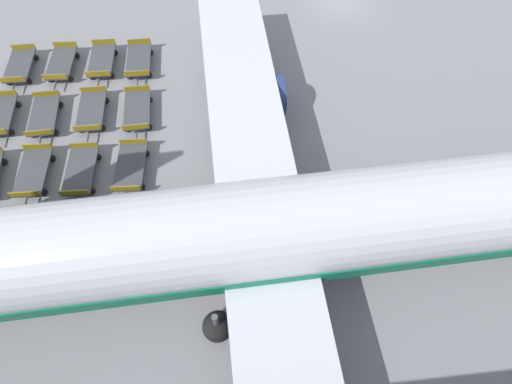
# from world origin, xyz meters

# --- Properties ---
(ground_plane) EXTENTS (500.00, 500.00, 0.00)m
(ground_plane) POSITION_xyz_m (0.00, 0.00, 0.00)
(ground_plane) COLOR gray
(airplane) EXTENTS (33.81, 43.70, 13.08)m
(airplane) POSITION_xyz_m (19.28, -6.83, 2.96)
(airplane) COLOR silver
(airplane) RESTS_ON ground_plane
(baggage_dolly_row_near_col_a) EXTENTS (3.75, 1.61, 0.92)m
(baggage_dolly_row_near_col_a) POSITION_xyz_m (5.34, -21.48, 0.47)
(baggage_dolly_row_near_col_a) COLOR #424449
(baggage_dolly_row_near_col_a) RESTS_ON ground_plane
(baggage_dolly_row_near_col_b) EXTENTS (3.76, 1.65, 0.92)m
(baggage_dolly_row_near_col_b) POSITION_xyz_m (9.42, -21.72, 0.47)
(baggage_dolly_row_near_col_b) COLOR #424449
(baggage_dolly_row_near_col_b) RESTS_ON ground_plane
(baggage_dolly_row_mid_a_col_a) EXTENTS (3.78, 1.70, 0.92)m
(baggage_dolly_row_mid_a_col_a) POSITION_xyz_m (5.37, -18.95, 0.47)
(baggage_dolly_row_mid_a_col_a) COLOR #424449
(baggage_dolly_row_mid_a_col_a) RESTS_ON ground_plane
(baggage_dolly_row_mid_a_col_b) EXTENTS (3.77, 1.66, 0.92)m
(baggage_dolly_row_mid_a_col_b) POSITION_xyz_m (9.69, -19.24, 0.47)
(baggage_dolly_row_mid_a_col_b) COLOR #424449
(baggage_dolly_row_mid_a_col_b) RESTS_ON ground_plane
(baggage_dolly_row_mid_a_col_c) EXTENTS (3.76, 1.65, 0.92)m
(baggage_dolly_row_mid_a_col_c) POSITION_xyz_m (13.60, -19.11, 0.47)
(baggage_dolly_row_mid_a_col_c) COLOR #424449
(baggage_dolly_row_mid_a_col_c) RESTS_ON ground_plane
(baggage_dolly_row_mid_a_col_d) EXTENTS (3.77, 1.66, 0.92)m
(baggage_dolly_row_mid_a_col_d) POSITION_xyz_m (17.72, -19.34, 0.47)
(baggage_dolly_row_mid_a_col_d) COLOR #424449
(baggage_dolly_row_mid_a_col_d) RESTS_ON ground_plane
(baggage_dolly_row_mid_b_col_a) EXTENTS (3.75, 1.62, 0.92)m
(baggage_dolly_row_mid_b_col_a) POSITION_xyz_m (5.36, -16.47, 0.47)
(baggage_dolly_row_mid_b_col_a) COLOR #424449
(baggage_dolly_row_mid_b_col_a) RESTS_ON ground_plane
(baggage_dolly_row_mid_b_col_b) EXTENTS (3.74, 1.59, 0.92)m
(baggage_dolly_row_mid_b_col_b) POSITION_xyz_m (9.59, -16.62, 0.47)
(baggage_dolly_row_mid_b_col_b) COLOR #424449
(baggage_dolly_row_mid_b_col_b) RESTS_ON ground_plane
(baggage_dolly_row_mid_b_col_c) EXTENTS (3.77, 1.67, 0.92)m
(baggage_dolly_row_mid_b_col_c) POSITION_xyz_m (13.75, -16.70, 0.47)
(baggage_dolly_row_mid_b_col_c) COLOR #424449
(baggage_dolly_row_mid_b_col_c) RESTS_ON ground_plane
(baggage_dolly_row_mid_b_col_d) EXTENTS (3.74, 1.59, 0.92)m
(baggage_dolly_row_mid_b_col_d) POSITION_xyz_m (18.00, -16.82, 0.47)
(baggage_dolly_row_mid_b_col_d) COLOR #424449
(baggage_dolly_row_mid_b_col_d) RESTS_ON ground_plane
(baggage_dolly_row_far_col_a) EXTENTS (3.75, 1.60, 0.92)m
(baggage_dolly_row_far_col_a) POSITION_xyz_m (5.55, -14.17, 0.47)
(baggage_dolly_row_far_col_a) COLOR #424449
(baggage_dolly_row_far_col_a) RESTS_ON ground_plane
(baggage_dolly_row_far_col_b) EXTENTS (3.76, 1.64, 0.92)m
(baggage_dolly_row_far_col_b) POSITION_xyz_m (9.79, -14.03, 0.47)
(baggage_dolly_row_far_col_b) COLOR #424449
(baggage_dolly_row_far_col_b) RESTS_ON ground_plane
(baggage_dolly_row_far_col_c) EXTENTS (3.78, 1.72, 0.92)m
(baggage_dolly_row_far_col_c) POSITION_xyz_m (13.76, -14.16, 0.47)
(baggage_dolly_row_far_col_c) COLOR #424449
(baggage_dolly_row_far_col_c) RESTS_ON ground_plane
(baggage_dolly_row_far_col_d) EXTENTS (3.78, 1.70, 0.92)m
(baggage_dolly_row_far_col_d) POSITION_xyz_m (17.97, -14.27, 0.47)
(baggage_dolly_row_far_col_d) COLOR #424449
(baggage_dolly_row_far_col_d) RESTS_ON ground_plane
(stand_guidance_stripe) EXTENTS (1.38, 35.81, 0.01)m
(stand_guidance_stripe) POSITION_xyz_m (16.88, -16.05, 0.00)
(stand_guidance_stripe) COLOR white
(stand_guidance_stripe) RESTS_ON ground_plane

